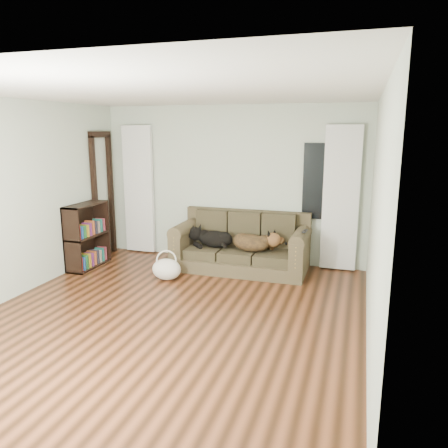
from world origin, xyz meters
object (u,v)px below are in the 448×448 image
(dog_shepherd, at_px, (254,242))
(tote_bag, at_px, (167,269))
(dog_black_lab, at_px, (213,238))
(sofa, at_px, (241,242))
(bookshelf, at_px, (87,237))

(dog_shepherd, bearing_deg, tote_bag, 48.70)
(dog_shepherd, bearing_deg, dog_black_lab, 11.35)
(sofa, xyz_separation_m, tote_bag, (-0.92, -0.81, -0.29))
(tote_bag, bearing_deg, sofa, 41.59)
(dog_black_lab, bearing_deg, dog_shepherd, 16.26)
(dog_black_lab, bearing_deg, bookshelf, -142.25)
(dog_black_lab, bearing_deg, tote_bag, -99.18)
(sofa, bearing_deg, bookshelf, -165.70)
(sofa, relative_size, dog_shepherd, 3.31)
(sofa, xyz_separation_m, dog_shepherd, (0.23, -0.07, 0.04))
(dog_shepherd, height_order, tote_bag, dog_shepherd)
(dog_shepherd, distance_m, tote_bag, 1.41)
(tote_bag, bearing_deg, dog_shepherd, 32.91)
(dog_shepherd, relative_size, tote_bag, 1.44)
(sofa, bearing_deg, dog_shepherd, -16.72)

